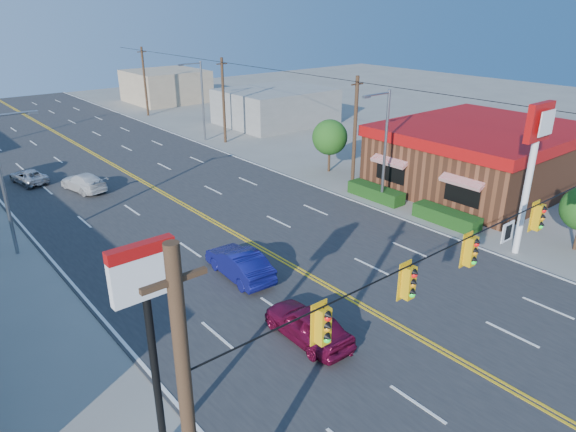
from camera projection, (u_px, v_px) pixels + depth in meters
ground at (469, 367)px, 20.01m from camera, size 160.00×160.00×0.00m
road at (203, 216)px, 34.26m from camera, size 20.00×120.00×0.06m
signal_span at (486, 256)px, 18.08m from camera, size 24.32×0.34×9.00m
kfc at (480, 156)px, 39.38m from camera, size 16.30×12.40×4.70m
kfc_pylon at (534, 149)px, 27.04m from camera, size 2.20×0.36×8.50m
pizza_hut_sign at (147, 309)px, 14.41m from camera, size 1.90×0.30×6.85m
streetlight_se at (384, 142)px, 34.63m from camera, size 2.55×0.25×8.00m
streetlight_ne at (201, 97)px, 51.74m from camera, size 2.55×0.25×8.00m
streetlight_sw at (5, 177)px, 27.62m from camera, size 2.55×0.25×8.00m
utility_pole_near at (355, 133)px, 38.43m from camera, size 0.28×0.28×8.40m
utility_pole_mid at (224, 101)px, 51.26m from camera, size 0.28×0.28×8.40m
utility_pole_far at (145, 82)px, 64.09m from camera, size 0.28×0.28×8.40m
tree_kfc_rear at (330, 137)px, 42.53m from camera, size 2.94×2.94×4.41m
bld_east_mid at (276, 106)px, 60.72m from camera, size 12.00×10.00×4.00m
bld_east_far at (166, 86)px, 74.56m from camera, size 10.00×10.00×4.40m
car_magenta at (308, 325)px, 21.36m from camera, size 1.86×4.41×1.49m
car_blue at (239, 264)px, 26.34m from camera, size 1.91×4.72×1.52m
car_white at (84, 183)px, 38.76m from camera, size 2.60×4.76×1.31m
car_silver at (29, 177)px, 40.39m from camera, size 2.39×4.13×1.08m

